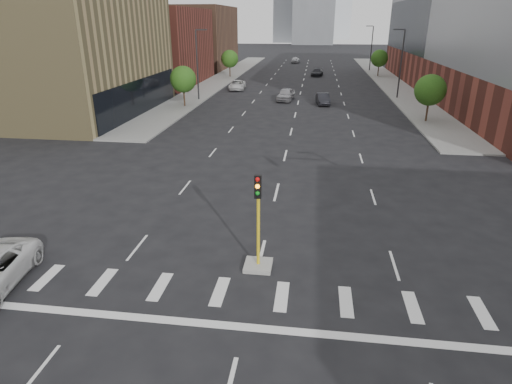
% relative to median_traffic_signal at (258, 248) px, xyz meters
% --- Properties ---
extents(sidewalk_left_far, '(5.00, 92.00, 0.15)m').
position_rel_median_traffic_signal_xyz_m(sidewalk_left_far, '(-15.00, 65.03, -0.90)').
color(sidewalk_left_far, gray).
rests_on(sidewalk_left_far, ground).
extents(sidewalk_right_far, '(5.00, 92.00, 0.15)m').
position_rel_median_traffic_signal_xyz_m(sidewalk_right_far, '(15.00, 65.03, -0.90)').
color(sidewalk_right_far, gray).
rests_on(sidewalk_right_far, ground).
extents(building_left_mid, '(20.00, 24.00, 14.00)m').
position_rel_median_traffic_signal_xyz_m(building_left_mid, '(-27.50, 31.03, 6.03)').
color(building_left_mid, '#8F7E50').
rests_on(building_left_mid, ground).
extents(building_left_far_a, '(20.00, 22.00, 12.00)m').
position_rel_median_traffic_signal_xyz_m(building_left_far_a, '(-27.50, 57.03, 5.03)').
color(building_left_far_a, brown).
rests_on(building_left_far_a, ground).
extents(building_left_far_b, '(20.00, 24.00, 13.00)m').
position_rel_median_traffic_signal_xyz_m(building_left_far_b, '(-27.50, 83.03, 5.53)').
color(building_left_far_b, brown).
rests_on(building_left_far_b, ground).
extents(median_traffic_signal, '(1.20, 1.20, 4.40)m').
position_rel_median_traffic_signal_xyz_m(median_traffic_signal, '(0.00, 0.00, 0.00)').
color(median_traffic_signal, '#999993').
rests_on(median_traffic_signal, ground).
extents(streetlight_right_a, '(1.60, 0.22, 9.07)m').
position_rel_median_traffic_signal_xyz_m(streetlight_right_a, '(13.41, 46.03, 4.04)').
color(streetlight_right_a, '#2D2D30').
rests_on(streetlight_right_a, ground).
extents(streetlight_right_b, '(1.60, 0.22, 9.07)m').
position_rel_median_traffic_signal_xyz_m(streetlight_right_b, '(13.41, 81.03, 4.04)').
color(streetlight_right_b, '#2D2D30').
rests_on(streetlight_right_b, ground).
extents(streetlight_left, '(1.60, 0.22, 9.07)m').
position_rel_median_traffic_signal_xyz_m(streetlight_left, '(-13.41, 41.03, 4.04)').
color(streetlight_left, '#2D2D30').
rests_on(streetlight_left, ground).
extents(tree_left_near, '(3.20, 3.20, 4.85)m').
position_rel_median_traffic_signal_xyz_m(tree_left_near, '(-14.00, 36.03, 2.42)').
color(tree_left_near, '#382619').
rests_on(tree_left_near, ground).
extents(tree_left_far, '(3.20, 3.20, 4.85)m').
position_rel_median_traffic_signal_xyz_m(tree_left_far, '(-14.00, 66.03, 2.42)').
color(tree_left_far, '#382619').
rests_on(tree_left_far, ground).
extents(tree_right_near, '(3.20, 3.20, 4.85)m').
position_rel_median_traffic_signal_xyz_m(tree_right_near, '(14.00, 31.03, 2.42)').
color(tree_right_near, '#382619').
rests_on(tree_right_near, ground).
extents(tree_right_far, '(3.20, 3.20, 4.85)m').
position_rel_median_traffic_signal_xyz_m(tree_right_far, '(14.00, 71.03, 2.42)').
color(tree_right_far, '#382619').
rests_on(tree_right_far, ground).
extents(car_near_left, '(2.55, 5.07, 1.66)m').
position_rel_median_traffic_signal_xyz_m(car_near_left, '(-1.73, 42.34, -0.15)').
color(car_near_left, '#9C9CA0').
rests_on(car_near_left, ground).
extents(car_mid_right, '(1.97, 4.42, 1.41)m').
position_rel_median_traffic_signal_xyz_m(car_mid_right, '(3.20, 40.10, -0.27)').
color(car_mid_right, black).
rests_on(car_mid_right, ground).
extents(car_far_left, '(2.68, 5.23, 1.41)m').
position_rel_median_traffic_signal_xyz_m(car_far_left, '(-9.96, 51.14, -0.27)').
color(car_far_left, silver).
rests_on(car_far_left, ground).
extents(car_deep_right, '(2.54, 5.02, 1.40)m').
position_rel_median_traffic_signal_xyz_m(car_deep_right, '(2.39, 70.42, -0.27)').
color(car_deep_right, black).
rests_on(car_deep_right, ground).
extents(car_distant, '(2.00, 4.60, 1.54)m').
position_rel_median_traffic_signal_xyz_m(car_distant, '(-3.14, 97.44, -0.20)').
color(car_distant, '#B1B2B6').
rests_on(car_distant, ground).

